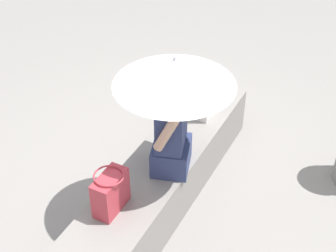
{
  "coord_description": "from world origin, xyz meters",
  "views": [
    {
      "loc": [
        2.7,
        1.42,
        3.05
      ],
      "look_at": [
        0.04,
        0.05,
        0.8
      ],
      "focal_mm": 53.12,
      "sensor_mm": 36.0,
      "label": 1
    }
  ],
  "objects_px": {
    "handbag_black": "(205,99)",
    "tote_bag_canvas": "(111,192)",
    "parasol": "(174,72)",
    "person_seated": "(171,127)"
  },
  "relations": [
    {
      "from": "person_seated",
      "to": "tote_bag_canvas",
      "type": "xyz_separation_m",
      "value": [
        0.59,
        -0.17,
        -0.23
      ]
    },
    {
      "from": "handbag_black",
      "to": "tote_bag_canvas",
      "type": "distance_m",
      "value": 1.36
    },
    {
      "from": "parasol",
      "to": "tote_bag_canvas",
      "type": "distance_m",
      "value": 0.94
    },
    {
      "from": "person_seated",
      "to": "handbag_black",
      "type": "relative_size",
      "value": 2.59
    },
    {
      "from": "tote_bag_canvas",
      "to": "handbag_black",
      "type": "bearing_deg",
      "value": 174.96
    },
    {
      "from": "person_seated",
      "to": "parasol",
      "type": "distance_m",
      "value": 0.51
    },
    {
      "from": "parasol",
      "to": "handbag_black",
      "type": "xyz_separation_m",
      "value": [
        -0.81,
        -0.1,
        -0.72
      ]
    },
    {
      "from": "person_seated",
      "to": "parasol",
      "type": "bearing_deg",
      "value": 43.06
    },
    {
      "from": "handbag_black",
      "to": "tote_bag_canvas",
      "type": "xyz_separation_m",
      "value": [
        1.35,
        -0.12,
        -0.01
      ]
    },
    {
      "from": "parasol",
      "to": "tote_bag_canvas",
      "type": "relative_size",
      "value": 3.22
    }
  ]
}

